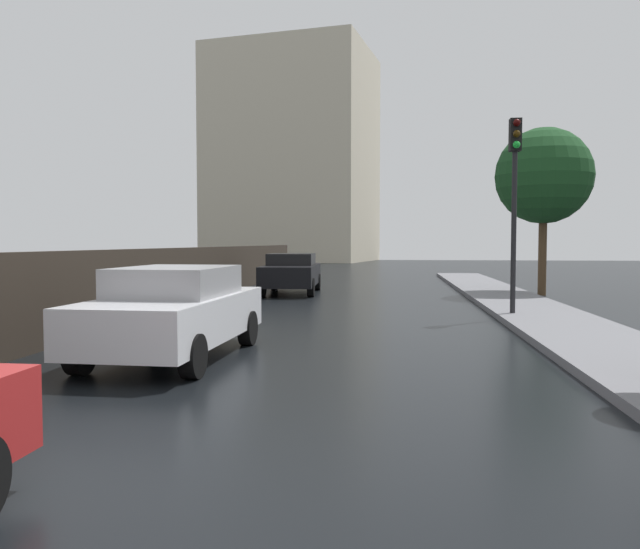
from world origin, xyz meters
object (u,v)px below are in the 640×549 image
Objects in this scene: car_white_far_ahead at (174,311)px; traffic_light at (515,179)px; car_black_mid_road at (291,272)px; street_tree_mid at (544,176)px.

traffic_light is at bearing -135.14° from car_white_far_ahead.
street_tree_mid is (8.62, 0.12, 3.30)m from car_black_mid_road.
car_black_mid_road is 9.69m from traffic_light.
car_black_mid_road is at bearing 132.84° from traffic_light.
street_tree_mid reaches higher than car_black_mid_road.
street_tree_mid is (2.26, 6.98, 0.77)m from traffic_light.
traffic_light is at bearing -107.96° from street_tree_mid.
car_black_mid_road is 1.06× the size of car_white_far_ahead.
car_white_far_ahead is (0.15, -12.60, 0.00)m from car_black_mid_road.
traffic_light is 7.38m from street_tree_mid.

